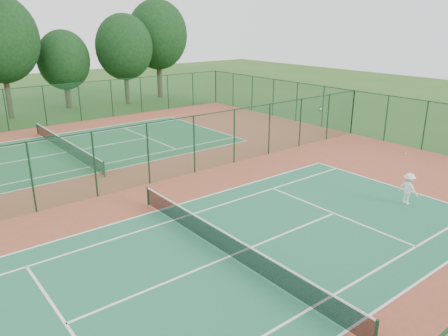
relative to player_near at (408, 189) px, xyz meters
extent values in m
plane|color=#2A531A|center=(-10.17, 10.51, -0.82)|extent=(120.00, 120.00, 0.00)
cube|color=brown|center=(-10.17, 10.51, -0.82)|extent=(40.00, 36.00, 0.01)
cube|color=#206747|center=(-10.17, 1.51, -0.81)|extent=(23.77, 10.97, 0.01)
cube|color=#1E6037|center=(-10.17, 19.51, -0.81)|extent=(23.77, 10.97, 0.01)
cube|color=#194C28|center=(-10.17, 28.51, 0.93)|extent=(40.00, 0.02, 3.50)
cube|color=#13351C|center=(-10.17, 28.51, 2.64)|extent=(40.00, 0.05, 0.05)
cube|color=#1C5438|center=(9.83, 10.51, 0.93)|extent=(0.02, 36.00, 3.50)
cube|color=#163D20|center=(9.83, 10.51, 2.64)|extent=(0.05, 36.00, 0.05)
cube|color=#1A4F2A|center=(-10.17, 10.51, 0.93)|extent=(40.00, 0.02, 3.50)
cube|color=#12331E|center=(-10.17, 10.51, 2.64)|extent=(40.00, 0.05, 0.05)
cylinder|color=#163D24|center=(-10.17, -4.89, -0.33)|extent=(0.10, 0.10, 0.97)
cylinder|color=#163D24|center=(-10.17, 7.91, -0.33)|extent=(0.10, 0.10, 0.97)
cube|color=black|center=(-10.17, 1.51, -0.34)|extent=(0.02, 12.80, 0.85)
cube|color=white|center=(-10.17, 1.51, 0.10)|extent=(0.04, 12.80, 0.06)
cylinder|color=#163C1D|center=(-10.17, 13.11, -0.33)|extent=(0.10, 0.10, 0.97)
cylinder|color=#163C1D|center=(-10.17, 25.91, -0.33)|extent=(0.10, 0.10, 0.97)
cube|color=black|center=(-10.17, 19.51, -0.34)|extent=(0.02, 12.80, 0.85)
cube|color=white|center=(-10.17, 19.51, 0.10)|extent=(0.04, 12.80, 0.06)
imported|color=white|center=(0.00, 0.00, 0.00)|extent=(0.63, 1.05, 1.60)
sphere|color=#B2C92E|center=(-8.23, 10.12, -0.78)|extent=(0.07, 0.07, 0.07)
sphere|color=yellow|center=(-4.74, 10.22, -0.78)|extent=(0.06, 0.06, 0.06)
sphere|color=gold|center=(-13.44, 9.84, -0.78)|extent=(0.07, 0.07, 0.07)
camera|label=1|loc=(-19.64, -10.06, 7.90)|focal=35.00mm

